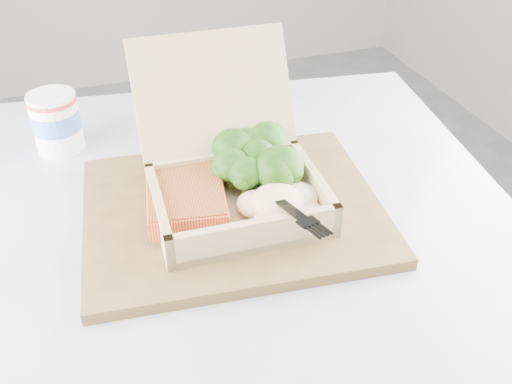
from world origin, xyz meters
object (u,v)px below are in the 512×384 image
object	(u,v)px
cafe_table	(229,317)
takeout_container	(230,166)
paper_cup	(56,120)
serving_tray	(232,210)

from	to	relation	value
cafe_table	takeout_container	bearing A→B (deg)	54.08
paper_cup	takeout_container	bearing A→B (deg)	-47.21
serving_tray	takeout_container	size ratio (longest dim) A/B	1.50
takeout_container	paper_cup	distance (m)	0.29
takeout_container	paper_cup	world-z (taller)	takeout_container
cafe_table	takeout_container	size ratio (longest dim) A/B	3.50
takeout_container	serving_tray	bearing A→B (deg)	-100.21
cafe_table	paper_cup	bearing A→B (deg)	127.91
cafe_table	serving_tray	world-z (taller)	serving_tray
takeout_container	paper_cup	size ratio (longest dim) A/B	2.77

